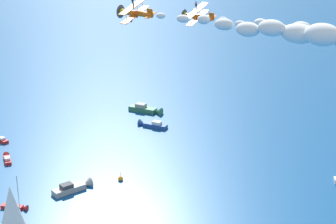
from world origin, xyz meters
The scene contains 15 objects.
ground_plane centered at (0.00, 0.00, 0.00)m, with size 2000.00×2000.00×0.00m, color navy.
motorboat_near_centre centered at (36.43, 9.30, 0.62)m, with size 4.32×8.22×2.31m.
motorboat_far_port centered at (-1.08, 19.11, 0.67)m, with size 7.74×7.60×2.50m.
motorboat_offshore centered at (10.93, 38.68, 0.44)m, with size 5.62×3.87×1.62m.
motorboat_mid_cluster centered at (47.39, 12.43, 0.77)m, with size 5.45×10.15×2.86m.
sailboat_outer_ring_c centered at (-24.06, 22.49, 6.36)m, with size 9.68×9.88×13.94m.
motorboat_outer_ring_d centered at (-10.23, 28.14, 0.41)m, with size 1.73×5.38×1.54m.
motorboat_outer_ring_e centered at (21.72, 45.14, 0.43)m, with size 4.29×5.35×1.60m.
marker_buoy centered at (4.65, 10.59, 0.39)m, with size 1.10×1.10×2.10m.
biplane_lead centered at (-8.55, 4.09, 38.69)m, with size 7.30×7.14×3.84m.
wingwalker_lead centered at (-9.08, 4.34, 40.79)m, with size 0.91×0.48×1.78m.
smoke_trail_lead centered at (-20.38, -22.71, 38.52)m, with size 15.98×33.06×4.75m.
biplane_wingman centered at (8.04, -5.04, 35.21)m, with size 7.30×7.14×3.84m.
wingwalker_wingman centered at (7.51, -4.79, 37.32)m, with size 0.91×0.48×1.78m.
smoke_trail_wingman centered at (0.20, -23.63, 34.97)m, with size 10.99×21.59×3.27m.
Camera 1 is at (-105.98, -15.55, 57.02)m, focal length 62.90 mm.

